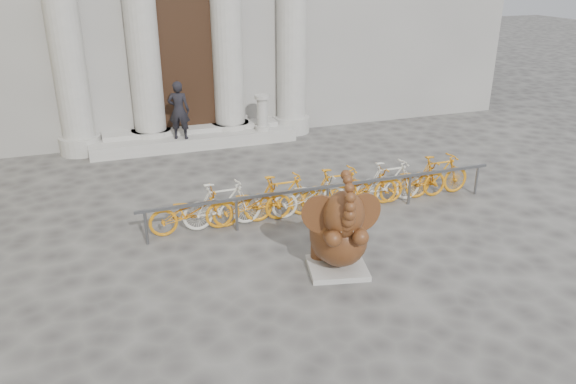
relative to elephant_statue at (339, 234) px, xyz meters
name	(u,v)px	position (x,y,z in m)	size (l,w,h in m)	color
ground	(310,324)	(-1.03, -1.29, -0.74)	(80.00, 80.00, 0.00)	#474442
entrance_steps	(195,140)	(-1.03, 8.11, -0.56)	(6.00, 1.20, 0.36)	#A8A59E
elephant_statue	(339,234)	(0.00, 0.00, 0.00)	(1.33, 1.59, 2.04)	#A8A59E
bike_rack	(322,191)	(0.71, 2.43, -0.24)	(8.00, 0.53, 1.00)	slate
pedestrian	(179,110)	(-1.48, 7.76, 0.45)	(0.61, 0.40, 1.66)	black
balustrade_post	(262,114)	(1.00, 7.81, 0.11)	(0.44, 0.44, 1.07)	#A8A59E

